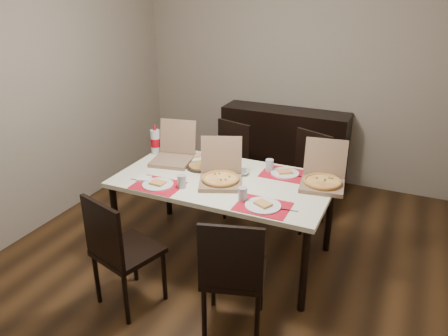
{
  "coord_description": "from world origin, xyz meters",
  "views": [
    {
      "loc": [
        1.39,
        -3.07,
        2.3
      ],
      "look_at": [
        0.0,
        0.0,
        0.85
      ],
      "focal_mm": 35.0,
      "sensor_mm": 36.0,
      "label": 1
    }
  ],
  "objects_px": {
    "chair_near_left": "(119,249)",
    "dip_bowl": "(241,172)",
    "chair_near_right": "(233,272)",
    "pizza_box_center": "(221,176)",
    "dining_table": "(224,186)",
    "sideboard": "(284,146)",
    "chair_far_right": "(305,174)",
    "chair_far_left": "(227,162)",
    "soda_bottle": "(156,142)"
  },
  "relations": [
    {
      "from": "chair_far_left",
      "to": "chair_far_right",
      "type": "bearing_deg",
      "value": 1.7
    },
    {
      "from": "dip_bowl",
      "to": "chair_far_left",
      "type": "bearing_deg",
      "value": 122.2
    },
    {
      "from": "chair_near_right",
      "to": "pizza_box_center",
      "type": "bearing_deg",
      "value": 119.76
    },
    {
      "from": "chair_far_right",
      "to": "dining_table",
      "type": "bearing_deg",
      "value": -117.9
    },
    {
      "from": "chair_far_left",
      "to": "chair_far_right",
      "type": "relative_size",
      "value": 1.0
    },
    {
      "from": "dining_table",
      "to": "chair_far_left",
      "type": "xyz_separation_m",
      "value": [
        -0.36,
        0.88,
        -0.17
      ]
    },
    {
      "from": "chair_near_right",
      "to": "soda_bottle",
      "type": "xyz_separation_m",
      "value": [
        -1.3,
        1.13,
        0.36
      ]
    },
    {
      "from": "chair_near_left",
      "to": "dip_bowl",
      "type": "bearing_deg",
      "value": 65.39
    },
    {
      "from": "sideboard",
      "to": "dip_bowl",
      "type": "height_order",
      "value": "sideboard"
    },
    {
      "from": "sideboard",
      "to": "chair_far_left",
      "type": "bearing_deg",
      "value": -112.0
    },
    {
      "from": "dining_table",
      "to": "chair_near_left",
      "type": "xyz_separation_m",
      "value": [
        -0.41,
        -0.95,
        -0.17
      ]
    },
    {
      "from": "chair_far_right",
      "to": "sideboard",
      "type": "bearing_deg",
      "value": 118.88
    },
    {
      "from": "dining_table",
      "to": "pizza_box_center",
      "type": "xyz_separation_m",
      "value": [
        0.0,
        -0.08,
        0.12
      ]
    },
    {
      "from": "chair_near_left",
      "to": "soda_bottle",
      "type": "relative_size",
      "value": 3.27
    },
    {
      "from": "chair_near_right",
      "to": "sideboard",
      "type": "bearing_deg",
      "value": 99.75
    },
    {
      "from": "chair_far_left",
      "to": "chair_far_right",
      "type": "xyz_separation_m",
      "value": [
        0.84,
        0.02,
        0.0
      ]
    },
    {
      "from": "chair_near_right",
      "to": "chair_far_left",
      "type": "height_order",
      "value": "same"
    },
    {
      "from": "chair_near_right",
      "to": "chair_near_left",
      "type": "bearing_deg",
      "value": -174.13
    },
    {
      "from": "dining_table",
      "to": "dip_bowl",
      "type": "bearing_deg",
      "value": 58.2
    },
    {
      "from": "dining_table",
      "to": "chair_far_right",
      "type": "distance_m",
      "value": 1.04
    },
    {
      "from": "dip_bowl",
      "to": "chair_near_left",
      "type": "bearing_deg",
      "value": -114.61
    },
    {
      "from": "chair_near_right",
      "to": "soda_bottle",
      "type": "height_order",
      "value": "soda_bottle"
    },
    {
      "from": "chair_far_right",
      "to": "pizza_box_center",
      "type": "xyz_separation_m",
      "value": [
        -0.48,
        -0.98,
        0.29
      ]
    },
    {
      "from": "sideboard",
      "to": "chair_near_right",
      "type": "relative_size",
      "value": 1.61
    },
    {
      "from": "sideboard",
      "to": "chair_near_left",
      "type": "distance_m",
      "value": 2.76
    },
    {
      "from": "sideboard",
      "to": "dining_table",
      "type": "relative_size",
      "value": 0.83
    },
    {
      "from": "chair_near_left",
      "to": "dip_bowl",
      "type": "distance_m",
      "value": 1.24
    },
    {
      "from": "chair_far_right",
      "to": "dip_bowl",
      "type": "xyz_separation_m",
      "value": [
        -0.39,
        -0.75,
        0.26
      ]
    },
    {
      "from": "pizza_box_center",
      "to": "chair_near_left",
      "type": "bearing_deg",
      "value": -115.4
    },
    {
      "from": "chair_near_right",
      "to": "chair_far_left",
      "type": "distance_m",
      "value": 1.92
    },
    {
      "from": "chair_far_left",
      "to": "soda_bottle",
      "type": "xyz_separation_m",
      "value": [
        -0.49,
        -0.61,
        0.36
      ]
    },
    {
      "from": "dining_table",
      "to": "pizza_box_center",
      "type": "relative_size",
      "value": 3.68
    },
    {
      "from": "chair_far_right",
      "to": "chair_far_left",
      "type": "bearing_deg",
      "value": -178.3
    },
    {
      "from": "sideboard",
      "to": "dining_table",
      "type": "bearing_deg",
      "value": -89.96
    },
    {
      "from": "chair_far_left",
      "to": "dip_bowl",
      "type": "xyz_separation_m",
      "value": [
        0.46,
        -0.73,
        0.26
      ]
    },
    {
      "from": "pizza_box_center",
      "to": "soda_bottle",
      "type": "relative_size",
      "value": 1.72
    },
    {
      "from": "sideboard",
      "to": "dip_bowl",
      "type": "distance_m",
      "value": 1.66
    },
    {
      "from": "chair_near_right",
      "to": "pizza_box_center",
      "type": "height_order",
      "value": "pizza_box_center"
    },
    {
      "from": "sideboard",
      "to": "chair_near_right",
      "type": "xyz_separation_m",
      "value": [
        0.45,
        -2.64,
        0.06
      ]
    },
    {
      "from": "dining_table",
      "to": "chair_near_left",
      "type": "relative_size",
      "value": 1.94
    },
    {
      "from": "sideboard",
      "to": "pizza_box_center",
      "type": "bearing_deg",
      "value": -89.82
    },
    {
      "from": "dip_bowl",
      "to": "soda_bottle",
      "type": "bearing_deg",
      "value": 172.79
    },
    {
      "from": "sideboard",
      "to": "soda_bottle",
      "type": "xyz_separation_m",
      "value": [
        -0.85,
        -1.51,
        0.42
      ]
    },
    {
      "from": "chair_far_left",
      "to": "chair_far_right",
      "type": "height_order",
      "value": "same"
    },
    {
      "from": "sideboard",
      "to": "chair_far_left",
      "type": "distance_m",
      "value": 0.97
    },
    {
      "from": "pizza_box_center",
      "to": "chair_far_right",
      "type": "bearing_deg",
      "value": 64.17
    },
    {
      "from": "chair_far_right",
      "to": "chair_near_left",
      "type": "bearing_deg",
      "value": -115.63
    },
    {
      "from": "soda_bottle",
      "to": "chair_near_right",
      "type": "bearing_deg",
      "value": -40.99
    },
    {
      "from": "dining_table",
      "to": "sideboard",
      "type": "bearing_deg",
      "value": 90.04
    },
    {
      "from": "soda_bottle",
      "to": "chair_far_right",
      "type": "bearing_deg",
      "value": 25.51
    }
  ]
}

